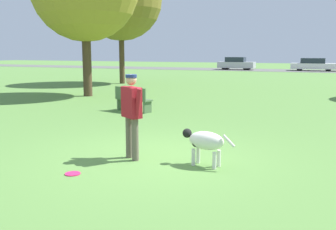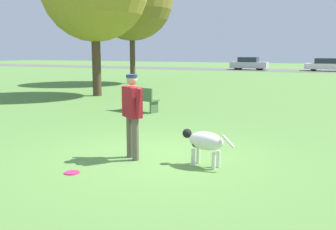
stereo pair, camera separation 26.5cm
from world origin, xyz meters
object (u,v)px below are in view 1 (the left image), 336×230
(park_bench, at_px, (132,99))
(person, at_px, (132,109))
(frisbee, at_px, (73,174))
(parked_car_silver, at_px, (236,64))
(parked_car_white, at_px, (314,65))
(dog, at_px, (205,141))

(park_bench, bearing_deg, person, 133.95)
(frisbee, height_order, parked_car_silver, parked_car_silver)
(parked_car_white, bearing_deg, dog, -92.32)
(dog, height_order, parked_car_silver, parked_car_silver)
(person, xyz_separation_m, parked_car_silver, (-5.94, 35.86, -0.30))
(person, height_order, parked_car_white, person)
(parked_car_silver, relative_size, parked_car_white, 0.85)
(dog, distance_m, parked_car_silver, 36.51)
(dog, relative_size, parked_car_white, 0.23)
(frisbee, height_order, parked_car_white, parked_car_white)
(person, bearing_deg, parked_car_silver, 134.10)
(frisbee, bearing_deg, park_bench, 108.90)
(dog, distance_m, frisbee, 2.38)
(dog, height_order, frisbee, dog)
(frisbee, bearing_deg, parked_car_white, 86.33)
(frisbee, distance_m, parked_car_silver, 37.49)
(person, height_order, parked_car_silver, person)
(park_bench, bearing_deg, frisbee, 125.58)
(parked_car_silver, distance_m, park_bench, 30.71)
(person, distance_m, parked_car_silver, 36.35)
(dog, bearing_deg, parked_car_silver, -67.57)
(parked_car_white, bearing_deg, parked_car_silver, -176.67)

